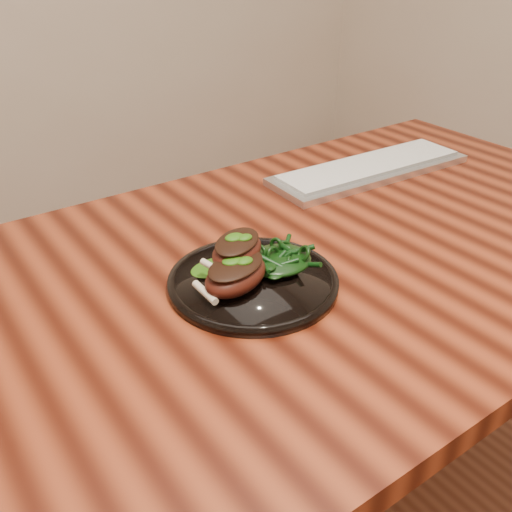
{
  "coord_description": "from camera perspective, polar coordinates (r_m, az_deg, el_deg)",
  "views": [
    {
      "loc": [
        -0.47,
        -0.62,
        1.22
      ],
      "look_at": [
        -0.04,
        -0.01,
        0.78
      ],
      "focal_mm": 40.0,
      "sensor_mm": 36.0,
      "label": 1
    }
  ],
  "objects": [
    {
      "name": "herb_smear",
      "position": [
        0.88,
        -4.07,
        -1.12
      ],
      "size": [
        0.08,
        0.05,
        0.01
      ],
      "primitive_type": "ellipsoid",
      "color": "#1A4907",
      "rests_on": "plate"
    },
    {
      "name": "lamb_chop_front",
      "position": [
        0.82,
        -2.07,
        -1.79
      ],
      "size": [
        0.13,
        0.11,
        0.05
      ],
      "color": "#45150D",
      "rests_on": "plate"
    },
    {
      "name": "keyboard",
      "position": [
        1.28,
        11.31,
        8.59
      ],
      "size": [
        0.47,
        0.16,
        0.02
      ],
      "color": "silver",
      "rests_on": "desk"
    },
    {
      "name": "lamb_chop_back",
      "position": [
        0.84,
        -1.94,
        0.68
      ],
      "size": [
        0.12,
        0.11,
        0.05
      ],
      "color": "#45150D",
      "rests_on": "plate"
    },
    {
      "name": "greens_heap",
      "position": [
        0.87,
        2.24,
        -0.02
      ],
      "size": [
        0.11,
        0.1,
        0.04
      ],
      "color": "black",
      "rests_on": "plate"
    },
    {
      "name": "plate",
      "position": [
        0.86,
        -0.29,
        -2.54
      ],
      "size": [
        0.26,
        0.26,
        0.02
      ],
      "color": "black",
      "rests_on": "desk"
    },
    {
      "name": "desk",
      "position": [
        0.96,
        1.59,
        -5.03
      ],
      "size": [
        1.6,
        0.8,
        0.75
      ],
      "color": "#381007",
      "rests_on": "ground"
    }
  ]
}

